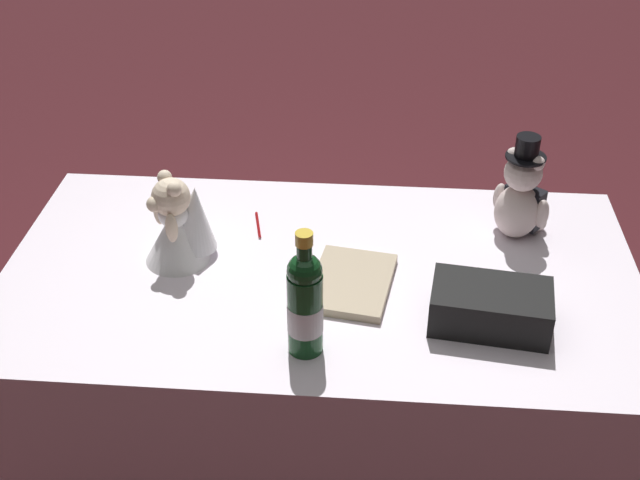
{
  "coord_description": "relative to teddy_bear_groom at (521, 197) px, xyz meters",
  "views": [
    {
      "loc": [
        -0.13,
        1.72,
        1.99
      ],
      "look_at": [
        0.0,
        0.0,
        0.81
      ],
      "focal_mm": 45.72,
      "sensor_mm": 36.0,
      "label": 1
    }
  ],
  "objects": [
    {
      "name": "ground_plane",
      "position": [
        0.54,
        0.22,
        -0.83
      ],
      "size": [
        12.0,
        12.0,
        0.0
      ],
      "primitive_type": "plane",
      "color": "#47191E"
    },
    {
      "name": "reception_table",
      "position": [
        0.54,
        0.22,
        -0.47
      ],
      "size": [
        1.68,
        0.91,
        0.71
      ],
      "primitive_type": "cube",
      "color": "white",
      "rests_on": "ground_plane"
    },
    {
      "name": "teddy_bear_groom",
      "position": [
        0.0,
        0.0,
        0.0
      ],
      "size": [
        0.16,
        0.16,
        0.31
      ],
      "color": "beige",
      "rests_on": "reception_table"
    },
    {
      "name": "teddy_bear_bride",
      "position": [
        0.91,
        0.18,
        -0.01
      ],
      "size": [
        0.23,
        0.21,
        0.25
      ],
      "color": "white",
      "rests_on": "reception_table"
    },
    {
      "name": "champagne_bottle",
      "position": [
        0.55,
        0.53,
        0.02
      ],
      "size": [
        0.08,
        0.08,
        0.32
      ],
      "color": "#14421E",
      "rests_on": "reception_table"
    },
    {
      "name": "signing_pen",
      "position": [
        0.73,
        0.02,
        -0.12
      ],
      "size": [
        0.04,
        0.13,
        0.01
      ],
      "color": "maroon",
      "rests_on": "reception_table"
    },
    {
      "name": "gift_case_black",
      "position": [
        0.11,
        0.4,
        -0.07
      ],
      "size": [
        0.3,
        0.2,
        0.1
      ],
      "color": "black",
      "rests_on": "reception_table"
    },
    {
      "name": "guestbook",
      "position": [
        0.45,
        0.28,
        -0.11
      ],
      "size": [
        0.24,
        0.3,
        0.02
      ],
      "primitive_type": "cube",
      "rotation": [
        0.0,
        0.0,
        -0.16
      ],
      "color": "tan",
      "rests_on": "reception_table"
    }
  ]
}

